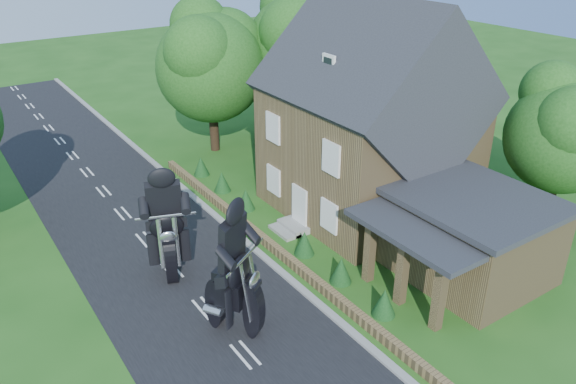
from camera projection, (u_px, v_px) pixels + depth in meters
ground at (245, 355)px, 18.77m from camera, size 120.00×120.00×0.00m
road at (245, 355)px, 18.77m from camera, size 7.00×80.00×0.02m
kerb at (331, 315)px, 20.58m from camera, size 0.30×80.00×0.12m
garden_wall at (272, 246)px, 24.56m from camera, size 0.30×22.00×0.40m
house at (370, 124)px, 26.59m from camera, size 9.54×8.64×10.24m
annex at (468, 235)px, 22.36m from camera, size 7.05×5.94×3.44m
tree_annex_side at (568, 125)px, 25.39m from camera, size 5.64×5.20×7.48m
tree_house_right at (423, 76)px, 31.25m from camera, size 6.51×6.00×8.40m
tree_behind_house at (308, 40)px, 35.14m from camera, size 7.81×7.20×10.08m
tree_behind_left at (215, 57)px, 33.06m from camera, size 6.94×6.40×9.16m
shrub_a at (384, 302)px, 20.45m from camera, size 0.90×0.90×1.10m
shrub_b at (341, 270)px, 22.31m from camera, size 0.90×0.90×1.10m
shrub_c at (304, 243)px, 24.16m from camera, size 0.90×0.90×1.10m
shrub_d at (246, 199)px, 27.88m from camera, size 0.90×0.90×1.10m
shrub_e at (222, 182)px, 29.73m from camera, size 0.90×0.90×1.10m
shrub_f at (201, 166)px, 31.59m from camera, size 0.90×0.90×1.10m
motorcycle_lead at (236, 312)px, 19.59m from camera, size 1.25×1.65×1.57m
motorcycle_follow at (170, 259)px, 22.71m from camera, size 0.89×1.59×1.44m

